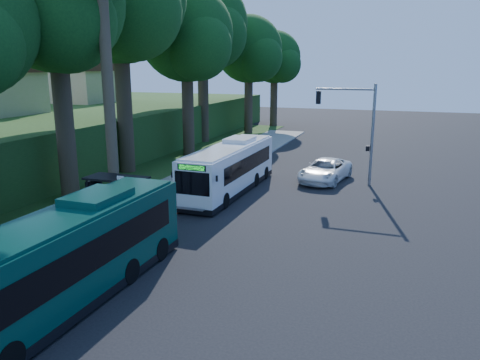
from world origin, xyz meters
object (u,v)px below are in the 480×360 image
at_px(white_bus, 231,167).
at_px(teal_bus, 67,256).
at_px(bus_shelter, 115,190).
at_px(pickup, 325,170).

distance_m(white_bus, teal_bus, 16.03).
bearing_deg(white_bus, teal_bus, -88.98).
height_order(bus_shelter, pickup, bus_shelter).
xyz_separation_m(bus_shelter, pickup, (8.92, 13.07, -1.01)).
relative_size(white_bus, pickup, 1.97).
bearing_deg(white_bus, pickup, 43.36).
bearing_deg(pickup, bus_shelter, -115.12).
bearing_deg(teal_bus, white_bus, 90.32).
bearing_deg(bus_shelter, white_bus, 66.88).
bearing_deg(pickup, white_bus, -128.49).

